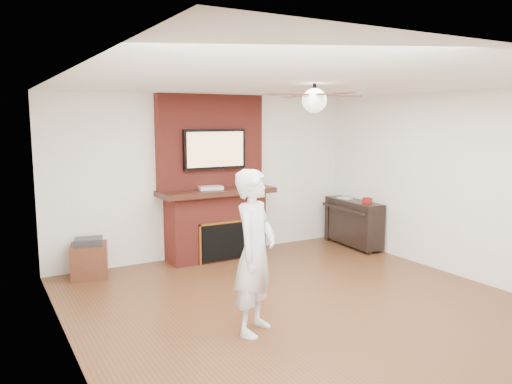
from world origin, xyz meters
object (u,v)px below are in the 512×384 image
fireplace (214,194)px  person (255,252)px  side_table (89,259)px  piano (353,222)px

fireplace → person: size_ratio=1.52×
person → side_table: 2.92m
fireplace → side_table: fireplace is taller
person → fireplace: bearing=35.5°
fireplace → side_table: size_ratio=4.41×
fireplace → side_table: bearing=-178.0°
side_table → piano: size_ratio=0.47×
person → side_table: person is taller
fireplace → person: (-0.82, -2.72, -0.17)m
piano → person: bearing=-141.4°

